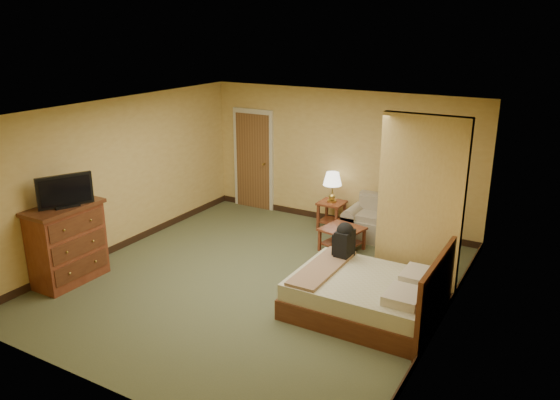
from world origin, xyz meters
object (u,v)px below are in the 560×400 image
Objects in this scene: dresser at (67,243)px; bed at (368,295)px; coffee_table at (342,234)px; loveseat at (387,227)px.

dresser is 4.50m from bed.
coffee_table is at bearing 45.29° from dresser.
dresser is at bearing -132.46° from loveseat.
dresser reaches higher than loveseat.
bed is (1.19, -1.84, -0.01)m from coffee_table.
loveseat is 0.80× the size of bed.
bed is at bearing 16.91° from dresser.
loveseat is 5.40m from dresser.
bed is (0.66, -2.67, 0.03)m from loveseat.
dresser is 0.63× the size of bed.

